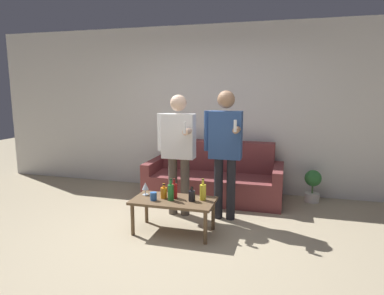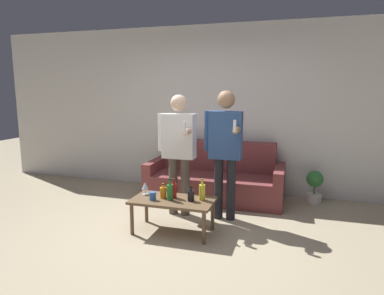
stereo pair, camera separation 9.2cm
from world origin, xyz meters
The scene contains 14 objects.
ground_plane centered at (0.00, 0.00, 0.00)m, with size 16.00×16.00×0.00m, color tan.
wall_back centered at (0.00, 2.28, 1.35)m, with size 8.00×0.06×2.70m.
couch centered at (0.14, 1.81, 0.30)m, with size 2.07×0.85×0.86m.
coffee_table centered at (-0.04, 0.37, 0.36)m, with size 0.97×0.51×0.40m.
bottle_orange centered at (0.18, 0.38, 0.47)m, with size 0.08×0.08×0.17m.
bottle_green centered at (-0.06, 0.34, 0.51)m, with size 0.07×0.07×0.26m.
bottle_dark centered at (-0.17, 0.39, 0.48)m, with size 0.08×0.08×0.18m.
bottle_yellow centered at (0.29, 0.45, 0.50)m, with size 0.07×0.07×0.25m.
bottle_red centered at (-0.05, 0.43, 0.50)m, with size 0.07×0.07×0.23m.
wine_glass_near centered at (-0.43, 0.46, 0.51)m, with size 0.08×0.08×0.16m.
cup_on_table centered at (-0.26, 0.29, 0.45)m, with size 0.08×0.08×0.10m.
person_standing_left centered at (-0.17, 0.96, 0.94)m, with size 0.51×0.42×1.61m.
person_standing_right centered at (0.45, 0.97, 0.99)m, with size 0.49×0.43×1.66m.
potted_plant centered at (1.61, 2.00, 0.27)m, with size 0.24×0.24×0.49m.
Camera 2 is at (1.29, -3.24, 1.68)m, focal length 32.00 mm.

